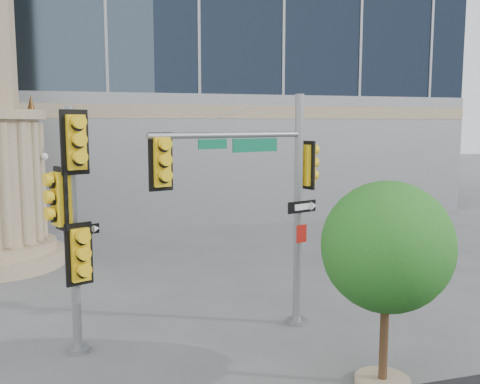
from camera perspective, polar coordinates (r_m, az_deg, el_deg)
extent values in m
plane|color=#545456|center=(11.31, 1.50, -17.02)|extent=(120.00, 120.00, 0.00)
cone|color=#472D14|center=(18.86, -21.40, 8.90)|extent=(0.24, 0.24, 0.50)
cylinder|color=slate|center=(12.97, 6.07, -13.54)|extent=(0.50, 0.50, 0.11)
cylinder|color=slate|center=(12.29, 6.23, -2.12)|extent=(0.19, 0.19, 5.31)
cylinder|color=slate|center=(10.99, -1.02, 6.10)|extent=(3.57, 1.28, 0.12)
cube|color=#0C6544|center=(11.34, 1.65, 5.02)|extent=(1.11, 0.39, 0.28)
cube|color=yellow|center=(10.22, -8.48, 3.20)|extent=(0.54, 0.39, 1.11)
cube|color=yellow|center=(12.33, 7.17, 2.88)|extent=(0.39, 0.54, 1.11)
cube|color=black|center=(12.18, 6.62, -1.58)|extent=(0.78, 0.28, 0.27)
cube|color=#A2160F|center=(12.29, 6.58, -4.43)|extent=(0.28, 0.11, 0.41)
cylinder|color=slate|center=(11.90, -16.87, -15.75)|extent=(0.48, 0.48, 0.12)
cylinder|color=slate|center=(11.19, -17.33, -4.15)|extent=(0.18, 0.18, 5.00)
cube|color=yellow|center=(10.78, -17.24, 5.09)|extent=(0.62, 0.48, 1.25)
cube|color=yellow|center=(10.99, -18.53, -0.69)|extent=(0.48, 0.62, 1.25)
cube|color=yellow|center=(11.08, -16.81, -6.36)|extent=(0.62, 0.48, 1.25)
cube|color=black|center=(11.14, -16.25, -3.89)|extent=(0.58, 0.28, 0.20)
cylinder|color=#9C876A|center=(10.52, 14.94, -18.89)|extent=(0.99, 0.99, 0.11)
cylinder|color=#382314|center=(10.15, 15.12, -14.14)|extent=(0.15, 0.15, 1.98)
sphere|color=#16641F|center=(9.70, 15.42, -5.63)|extent=(2.31, 2.31, 2.31)
sphere|color=#16641F|center=(10.26, 16.90, -6.87)|extent=(1.43, 1.43, 1.43)
sphere|color=#16641F|center=(9.34, 14.25, -7.83)|extent=(1.21, 1.21, 1.21)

